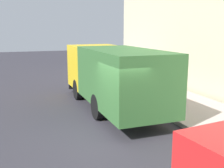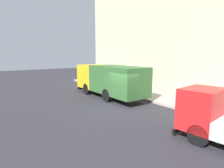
{
  "view_description": "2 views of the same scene",
  "coord_description": "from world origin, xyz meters",
  "px_view_note": "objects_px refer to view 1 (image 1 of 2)",
  "views": [
    {
      "loc": [
        -2.86,
        -8.61,
        3.7
      ],
      "look_at": [
        1.47,
        3.4,
        1.13
      ],
      "focal_mm": 43.46,
      "sensor_mm": 36.0,
      "label": 1
    },
    {
      "loc": [
        -7.93,
        -10.65,
        3.87
      ],
      "look_at": [
        1.47,
        2.83,
        1.24
      ],
      "focal_mm": 29.57,
      "sensor_mm": 36.0,
      "label": 2
    }
  ],
  "objects_px": {
    "large_utility_truck": "(112,74)",
    "traffic_cone_orange": "(125,78)",
    "pedestrian_walking": "(141,75)",
    "street_sign_post": "(153,74)"
  },
  "relations": [
    {
      "from": "pedestrian_walking",
      "to": "street_sign_post",
      "type": "xyz_separation_m",
      "value": [
        -0.93,
        -3.16,
        0.62
      ]
    },
    {
      "from": "pedestrian_walking",
      "to": "street_sign_post",
      "type": "relative_size",
      "value": 0.64
    },
    {
      "from": "large_utility_truck",
      "to": "pedestrian_walking",
      "type": "bearing_deg",
      "value": 43.03
    },
    {
      "from": "traffic_cone_orange",
      "to": "street_sign_post",
      "type": "xyz_separation_m",
      "value": [
        -0.69,
        -5.1,
        1.07
      ]
    },
    {
      "from": "traffic_cone_orange",
      "to": "street_sign_post",
      "type": "height_order",
      "value": "street_sign_post"
    },
    {
      "from": "large_utility_truck",
      "to": "traffic_cone_orange",
      "type": "height_order",
      "value": "large_utility_truck"
    },
    {
      "from": "large_utility_truck",
      "to": "pedestrian_walking",
      "type": "relative_size",
      "value": 5.32
    },
    {
      "from": "large_utility_truck",
      "to": "pedestrian_walking",
      "type": "height_order",
      "value": "large_utility_truck"
    },
    {
      "from": "pedestrian_walking",
      "to": "street_sign_post",
      "type": "distance_m",
      "value": 3.35
    },
    {
      "from": "pedestrian_walking",
      "to": "traffic_cone_orange",
      "type": "height_order",
      "value": "pedestrian_walking"
    }
  ]
}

